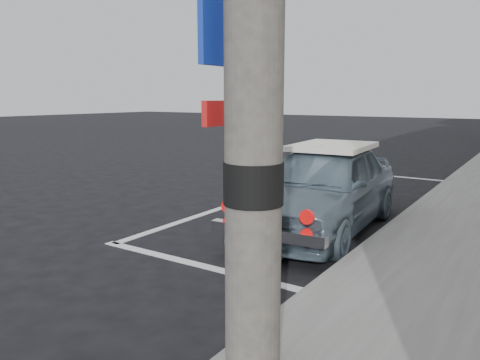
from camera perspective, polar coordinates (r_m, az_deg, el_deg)
The scene contains 6 objects.
ground at distance 5.79m, azimuth -5.35°, elevation -8.04°, with size 80.00×80.00×0.00m, color black.
pline_rear at distance 5.13m, azimuth -4.46°, elevation -10.42°, with size 3.00×0.12×0.01m, color silver.
pline_front at distance 11.32m, azimuth 17.77°, elevation 0.47°, with size 3.00×0.12×0.01m, color silver.
pline_side at distance 8.68m, azimuth 2.40°, elevation -1.87°, with size 0.12×7.00×0.01m, color silver.
retro_coupe at distance 6.44m, azimuth 10.03°, elevation -0.80°, with size 1.60×3.56×1.18m.
cat at distance 5.24m, azimuth 4.37°, elevation -8.44°, with size 0.33×0.55×0.30m.
Camera 1 is at (3.46, -4.28, 1.79)m, focal length 35.00 mm.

